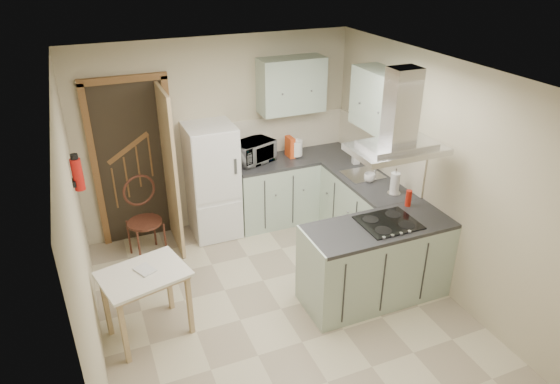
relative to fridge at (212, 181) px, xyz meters
name	(u,v)px	position (x,y,z in m)	size (l,w,h in m)	color
floor	(281,309)	(0.20, -1.80, -0.75)	(4.20, 4.20, 0.00)	beige
ceiling	(281,74)	(0.20, -1.80, 1.75)	(4.20, 4.20, 0.00)	silver
back_wall	(219,135)	(0.20, 0.30, 0.50)	(3.60, 3.60, 0.00)	#BBB091
left_wall	(81,245)	(-1.60, -1.80, 0.50)	(4.20, 4.20, 0.00)	#BBB091
right_wall	(435,175)	(2.00, -1.80, 0.50)	(4.20, 4.20, 0.00)	#BBB091
doorway	(135,163)	(-0.90, 0.27, 0.30)	(1.10, 0.12, 2.10)	brown
fridge	(212,181)	(0.00, 0.00, 0.00)	(0.60, 0.60, 1.50)	white
counter_back	(275,191)	(0.86, 0.00, -0.30)	(1.08, 0.60, 0.90)	#9EB2A0
counter_right	(353,201)	(1.70, -0.68, -0.30)	(0.60, 1.95, 0.90)	#9EB2A0
splashback	(287,133)	(1.16, 0.29, 0.40)	(1.68, 0.02, 0.50)	beige
wall_cabinet_back	(291,85)	(1.15, 0.12, 1.10)	(0.85, 0.35, 0.70)	#9EB2A0
wall_cabinet_right	(383,102)	(1.82, -0.95, 1.10)	(0.35, 0.90, 0.70)	#9EB2A0
peninsula	(376,261)	(1.22, -1.98, -0.30)	(1.55, 0.65, 0.90)	#9EB2A0
hob	(388,223)	(1.32, -1.98, 0.16)	(0.58, 0.50, 0.01)	black
extractor_hood	(397,149)	(1.32, -1.98, 0.97)	(0.90, 0.55, 0.10)	silver
sink	(363,175)	(1.70, -0.85, 0.16)	(0.45, 0.40, 0.01)	silver
fire_extinguisher	(78,175)	(-1.54, -0.90, 0.75)	(0.10, 0.10, 0.32)	#B2140F
drop_leaf_table	(148,304)	(-1.13, -1.64, -0.39)	(0.78, 0.58, 0.73)	tan
bentwood_chair	(145,222)	(-0.92, -0.22, -0.28)	(0.41, 0.41, 0.93)	#4A2718
microwave	(253,152)	(0.59, 0.06, 0.29)	(0.52, 0.35, 0.29)	black
kettle	(296,148)	(1.18, 0.01, 0.27)	(0.17, 0.17, 0.25)	white
cereal_box	(290,147)	(1.10, 0.04, 0.29)	(0.07, 0.18, 0.28)	#E64D1B
soap_bottle	(356,157)	(1.80, -0.50, 0.25)	(0.09, 0.09, 0.19)	#A9A8B4
paper_towel	(395,183)	(1.76, -1.43, 0.28)	(0.11, 0.11, 0.27)	silver
cup	(369,178)	(1.67, -1.05, 0.20)	(0.13, 0.13, 0.11)	silver
red_bottle	(409,198)	(1.73, -1.74, 0.24)	(0.06, 0.06, 0.18)	red
book	(138,270)	(-1.17, -1.64, 0.02)	(0.14, 0.20, 0.09)	#9E343F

